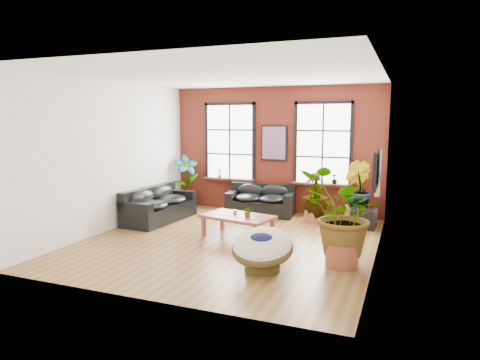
% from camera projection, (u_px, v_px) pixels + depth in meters
% --- Properties ---
extents(room, '(6.04, 6.54, 3.54)m').
position_uv_depth(room, '(232.00, 160.00, 9.11)').
color(room, brown).
rests_on(room, ground).
extents(sofa_back, '(1.89, 1.07, 0.83)m').
position_uv_depth(sofa_back, '(261.00, 201.00, 11.74)').
color(sofa_back, black).
rests_on(sofa_back, ground).
extents(sofa_left, '(1.04, 2.23, 0.86)m').
position_uv_depth(sofa_left, '(158.00, 206.00, 11.03)').
color(sofa_left, black).
rests_on(sofa_left, ground).
extents(coffee_table, '(1.70, 1.19, 0.60)m').
position_uv_depth(coffee_table, '(238.00, 218.00, 9.46)').
color(coffee_table, brown).
rests_on(coffee_table, ground).
extents(papasan_chair, '(1.16, 1.17, 0.80)m').
position_uv_depth(papasan_chair, '(262.00, 248.00, 7.34)').
color(papasan_chair, '#483A19').
rests_on(papasan_chair, ground).
extents(poster, '(0.74, 0.06, 0.98)m').
position_uv_depth(poster, '(274.00, 143.00, 11.87)').
color(poster, black).
rests_on(poster, room).
extents(tv_wall_unit, '(0.13, 1.86, 1.20)m').
position_uv_depth(tv_wall_unit, '(377.00, 173.00, 8.48)').
color(tv_wall_unit, black).
rests_on(tv_wall_unit, room).
extents(media_box, '(0.62, 0.53, 0.48)m').
position_uv_depth(media_box, '(364.00, 218.00, 10.27)').
color(media_box, black).
rests_on(media_box, ground).
extents(pot_back_left, '(0.70, 0.70, 0.40)m').
position_uv_depth(pot_back_left, '(187.00, 201.00, 12.69)').
color(pot_back_left, '#984C31').
rests_on(pot_back_left, ground).
extents(pot_back_right, '(0.74, 0.74, 0.41)m').
position_uv_depth(pot_back_right, '(355.00, 214.00, 10.97)').
color(pot_back_right, '#984C31').
rests_on(pot_back_right, ground).
extents(pot_right_wall, '(0.59, 0.59, 0.43)m').
position_uv_depth(pot_right_wall, '(342.00, 255.00, 7.60)').
color(pot_right_wall, '#984C31').
rests_on(pot_right_wall, ground).
extents(pot_mid, '(0.46, 0.46, 0.32)m').
position_uv_depth(pot_mid, '(313.00, 216.00, 10.93)').
color(pot_mid, '#984C31').
rests_on(pot_mid, ground).
extents(floor_plant_back_left, '(0.89, 0.90, 1.43)m').
position_uv_depth(floor_plant_back_left, '(186.00, 179.00, 12.59)').
color(floor_plant_back_left, '#134A20').
rests_on(floor_plant_back_left, ground).
extents(floor_plant_back_right, '(0.98, 1.00, 1.41)m').
position_uv_depth(floor_plant_back_right, '(357.00, 189.00, 10.85)').
color(floor_plant_back_right, '#134A20').
rests_on(floor_plant_back_right, ground).
extents(floor_plant_right_wall, '(1.81, 1.85, 1.55)m').
position_uv_depth(floor_plant_right_wall, '(342.00, 214.00, 7.54)').
color(floor_plant_right_wall, '#134A20').
rests_on(floor_plant_right_wall, ground).
extents(floor_plant_mid, '(0.92, 0.92, 1.22)m').
position_uv_depth(floor_plant_mid, '(315.00, 193.00, 10.86)').
color(floor_plant_mid, '#134A20').
rests_on(floor_plant_mid, ground).
extents(table_plant, '(0.29, 0.27, 0.25)m').
position_uv_depth(table_plant, '(248.00, 211.00, 9.24)').
color(table_plant, '#134A20').
rests_on(table_plant, coffee_table).
extents(sill_plant_left, '(0.17, 0.17, 0.27)m').
position_uv_depth(sill_plant_left, '(219.00, 173.00, 12.55)').
color(sill_plant_left, '#134A20').
rests_on(sill_plant_left, room).
extents(sill_plant_right, '(0.19, 0.19, 0.27)m').
position_uv_depth(sill_plant_right, '(334.00, 179.00, 11.33)').
color(sill_plant_right, '#134A20').
rests_on(sill_plant_right, room).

